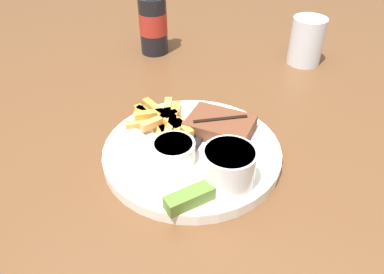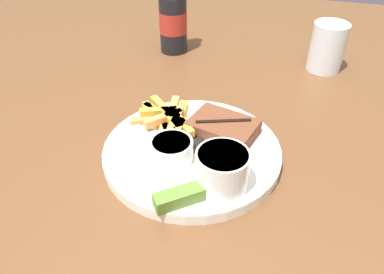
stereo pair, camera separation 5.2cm
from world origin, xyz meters
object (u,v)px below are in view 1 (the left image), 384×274
pickle_spear (194,196)px  drinking_glass (307,41)px  dipping_sauce_cup (174,151)px  beer_bottle (153,22)px  coleslaw_cup (229,166)px  dinner_plate (192,152)px  steak_portion (220,126)px  knife_utensil (199,135)px  fork_utensil (151,136)px

pickle_spear → drinking_glass: 0.50m
dipping_sauce_cup → beer_bottle: 0.42m
coleslaw_cup → beer_bottle: size_ratio=0.35×
dinner_plate → beer_bottle: bearing=111.2°
dinner_plate → steak_portion: 0.06m
knife_utensil → beer_bottle: 0.37m
dinner_plate → dipping_sauce_cup: (-0.02, -0.03, 0.03)m
dinner_plate → steak_portion: (0.04, 0.05, 0.02)m
steak_portion → fork_utensil: bearing=-165.1°
drinking_glass → coleslaw_cup: bearing=-108.3°
dinner_plate → fork_utensil: size_ratio=2.05×
dipping_sauce_cup → fork_utensil: dipping_sauce_cup is taller
knife_utensil → beer_bottle: (-0.15, 0.34, 0.05)m
pickle_spear → dipping_sauce_cup: bearing=117.4°
fork_utensil → dipping_sauce_cup: bearing=-32.6°
beer_bottle → drinking_glass: beer_bottle is taller
pickle_spear → knife_utensil: 0.14m
dipping_sauce_cup → pickle_spear: bearing=-62.6°
drinking_glass → pickle_spear: bearing=-111.2°
dinner_plate → fork_utensil: (-0.07, 0.02, 0.01)m
steak_portion → dipping_sauce_cup: bearing=-128.0°
coleslaw_cup → pickle_spear: 0.06m
fork_utensil → dinner_plate: bearing=-0.0°
fork_utensil → coleslaw_cup: bearing=-19.6°
steak_portion → beer_bottle: size_ratio=0.58×
pickle_spear → knife_utensil: pickle_spear is taller
steak_portion → coleslaw_cup: 0.12m
steak_portion → drinking_glass: drinking_glass is taller
steak_portion → beer_bottle: bearing=119.5°
steak_portion → fork_utensil: steak_portion is taller
dinner_plate → beer_bottle: size_ratio=1.33×
dipping_sauce_cup → fork_utensil: bearing=133.1°
coleslaw_cup → drinking_glass: size_ratio=0.71×
dinner_plate → coleslaw_cup: coleslaw_cup is taller
coleslaw_cup → fork_utensil: 0.16m
dinner_plate → pickle_spear: pickle_spear is taller
pickle_spear → beer_bottle: size_ratio=0.37×
knife_utensil → drinking_glass: size_ratio=1.62×
steak_portion → coleslaw_cup: coleslaw_cup is taller
dinner_plate → knife_utensil: 0.03m
dinner_plate → coleslaw_cup: (0.06, -0.07, 0.04)m
steak_portion → beer_bottle: beer_bottle is taller
knife_utensil → drinking_glass: 0.38m
drinking_glass → dinner_plate: bearing=-119.2°
pickle_spear → knife_utensil: bearing=94.4°
beer_bottle → drinking_glass: 0.34m
coleslaw_cup → dipping_sauce_cup: bearing=155.9°
dinner_plate → fork_utensil: bearing=165.7°
fork_utensil → beer_bottle: size_ratio=0.65×
coleslaw_cup → pickle_spear: bearing=-134.8°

